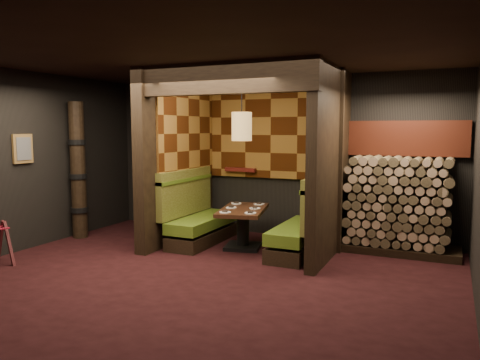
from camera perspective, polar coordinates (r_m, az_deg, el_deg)
name	(u,v)px	position (r m, az deg, el deg)	size (l,w,h in m)	color
floor	(199,278)	(6.28, -5.02, -11.79)	(6.50, 5.50, 0.02)	black
ceiling	(197,54)	(6.04, -5.29, 15.07)	(6.50, 5.50, 0.02)	black
wall_back	(273,157)	(8.49, 4.09, 2.83)	(6.50, 0.02, 2.85)	black
wall_front	(14,198)	(3.86, -25.86, -1.97)	(6.50, 0.02, 2.85)	black
wall_left	(16,161)	(8.11, -25.63, 2.06)	(0.02, 5.50, 2.85)	black
partition_left	(177,158)	(8.09, -7.70, 2.62)	(0.20, 2.20, 2.85)	black
partition_right	(330,163)	(7.10, 10.96, 2.05)	(0.15, 2.10, 2.85)	black
header_beam	(220,78)	(6.63, -2.40, 12.29)	(2.85, 0.18, 0.44)	black
tapa_back_panel	(271,135)	(8.44, 3.83, 5.49)	(2.40, 0.06, 1.55)	#8E5F24
tapa_side_panel	(188,134)	(8.17, -6.38, 5.65)	(0.04, 1.85, 1.45)	#8E5F24
lacquer_shelf	(241,170)	(8.64, 0.08, 1.27)	(0.60, 0.12, 0.07)	#5D1713
booth_bench_left	(197,219)	(8.03, -5.24, -4.77)	(0.68, 1.60, 1.14)	black
booth_bench_right	(304,229)	(7.29, 7.87, -5.92)	(0.68, 1.60, 1.14)	black
dining_table	(243,222)	(7.58, 0.37, -5.19)	(0.95, 1.37, 0.66)	black
place_settings	(243,208)	(7.54, 0.37, -3.38)	(0.76, 1.10, 0.03)	white
pendant_lamp	(242,126)	(7.39, 0.22, 6.55)	(0.32, 0.32, 1.11)	olive
framed_picture	(23,149)	(8.13, -24.96, 3.48)	(0.05, 0.36, 0.46)	olive
totem_column	(78,171)	(8.72, -19.13, 1.02)	(0.31, 0.31, 2.40)	black
firewood_stack	(402,206)	(7.66, 19.19, -2.97)	(1.73, 0.70, 1.50)	black
mosaic_header	(407,138)	(7.90, 19.69, 4.80)	(1.83, 0.10, 0.56)	maroon
bay_front_post	(340,162)	(7.33, 12.12, 2.16)	(0.08, 0.08, 2.85)	black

